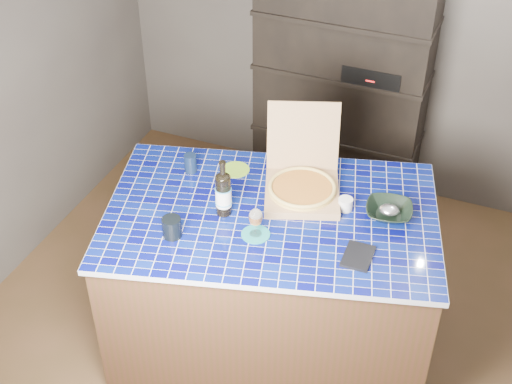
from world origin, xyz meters
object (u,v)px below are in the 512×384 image
at_px(dvd_case, 358,256).
at_px(bowl, 389,211).
at_px(wine_glass, 256,218).
at_px(kitchen_island, 270,278).
at_px(mead_bottle, 223,193).
at_px(pizza_box, 302,185).

distance_m(dvd_case, bowl, 0.39).
distance_m(wine_glass, bowl, 0.73).
height_order(kitchen_island, bowl, bowl).
xyz_separation_m(dvd_case, bowl, (0.06, 0.38, 0.02)).
relative_size(kitchen_island, mead_bottle, 6.01).
distance_m(kitchen_island, pizza_box, 0.60).
relative_size(kitchen_island, dvd_case, 10.32).
bearing_deg(pizza_box, kitchen_island, -133.49).
distance_m(wine_glass, dvd_case, 0.55).
bearing_deg(bowl, wine_glass, -145.33).
distance_m(kitchen_island, wine_glass, 0.64).
bearing_deg(dvd_case, wine_glass, -177.82).
relative_size(pizza_box, mead_bottle, 1.79).
bearing_deg(mead_bottle, bowl, 20.56).
bearing_deg(dvd_case, pizza_box, 136.71).
bearing_deg(bowl, dvd_case, -99.28).
xyz_separation_m(pizza_box, bowl, (0.49, -0.01, -0.03)).
relative_size(mead_bottle, bowl, 1.34).
bearing_deg(bowl, kitchen_island, -160.18).
bearing_deg(pizza_box, mead_bottle, -156.08).
distance_m(mead_bottle, wine_glass, 0.25).
relative_size(dvd_case, bowl, 0.78).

